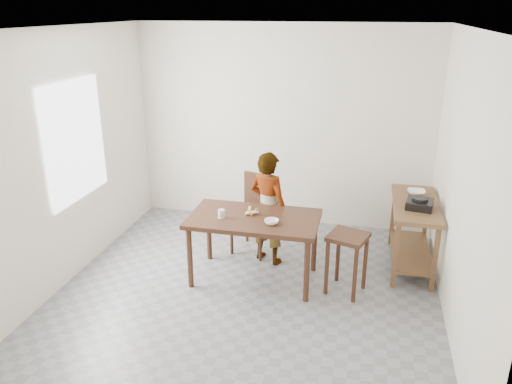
% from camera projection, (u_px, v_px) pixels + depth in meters
% --- Properties ---
extents(floor, '(4.00, 4.00, 0.04)m').
position_uv_depth(floor, '(248.00, 293.00, 5.37)').
color(floor, slate).
rests_on(floor, ground).
extents(ceiling, '(4.00, 4.00, 0.04)m').
position_uv_depth(ceiling, '(246.00, 26.00, 4.41)').
color(ceiling, white).
rests_on(ceiling, wall_back).
extents(wall_back, '(4.00, 0.04, 2.70)m').
position_uv_depth(wall_back, '(283.00, 127.00, 6.73)').
color(wall_back, silver).
rests_on(wall_back, ground).
extents(wall_front, '(4.00, 0.04, 2.70)m').
position_uv_depth(wall_front, '(167.00, 273.00, 3.04)').
color(wall_front, silver).
rests_on(wall_front, ground).
extents(wall_left, '(0.04, 4.00, 2.70)m').
position_uv_depth(wall_left, '(63.00, 159.00, 5.31)').
color(wall_left, silver).
rests_on(wall_left, ground).
extents(wall_right, '(0.04, 4.00, 2.70)m').
position_uv_depth(wall_right, '(465.00, 188.00, 4.47)').
color(wall_right, silver).
rests_on(wall_right, ground).
extents(window_pane, '(0.02, 1.10, 1.30)m').
position_uv_depth(window_pane, '(76.00, 141.00, 5.43)').
color(window_pane, white).
rests_on(window_pane, wall_left).
extents(dining_table, '(1.40, 0.80, 0.75)m').
position_uv_depth(dining_table, '(254.00, 248.00, 5.50)').
color(dining_table, '#3A2013').
rests_on(dining_table, floor).
extents(prep_counter, '(0.50, 1.20, 0.80)m').
position_uv_depth(prep_counter, '(412.00, 234.00, 5.77)').
color(prep_counter, brown).
rests_on(prep_counter, floor).
extents(child, '(0.58, 0.50, 1.35)m').
position_uv_depth(child, '(268.00, 208.00, 5.80)').
color(child, white).
rests_on(child, floor).
extents(dining_chair, '(0.56, 0.56, 0.95)m').
position_uv_depth(dining_chair, '(253.00, 216.00, 6.10)').
color(dining_chair, '#3A2013').
rests_on(dining_chair, floor).
extents(stool, '(0.47, 0.47, 0.66)m').
position_uv_depth(stool, '(346.00, 263.00, 5.27)').
color(stool, '#3A2013').
rests_on(stool, floor).
extents(glass_tumbler, '(0.09, 0.09, 0.09)m').
position_uv_depth(glass_tumbler, '(221.00, 214.00, 5.33)').
color(glass_tumbler, silver).
rests_on(glass_tumbler, dining_table).
extents(small_bowl, '(0.17, 0.17, 0.05)m').
position_uv_depth(small_bowl, '(271.00, 222.00, 5.19)').
color(small_bowl, white).
rests_on(small_bowl, dining_table).
extents(banana, '(0.19, 0.17, 0.06)m').
position_uv_depth(banana, '(252.00, 212.00, 5.42)').
color(banana, '#F6C550').
rests_on(banana, dining_table).
extents(serving_bowl, '(0.21, 0.21, 0.05)m').
position_uv_depth(serving_bowl, '(416.00, 192.00, 5.86)').
color(serving_bowl, white).
rests_on(serving_bowl, prep_counter).
extents(gas_burner, '(0.32, 0.32, 0.09)m').
position_uv_depth(gas_burner, '(420.00, 204.00, 5.46)').
color(gas_burner, black).
rests_on(gas_burner, prep_counter).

